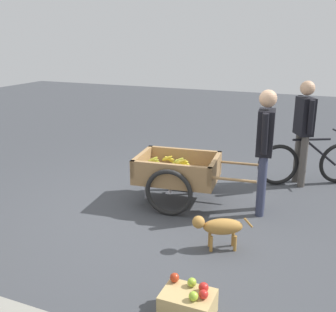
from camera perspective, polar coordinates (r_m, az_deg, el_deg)
The scene contains 7 objects.
ground_plane at distance 5.38m, azimuth -0.95°, elevation -8.07°, with size 24.00×24.00×0.00m, color #3D3F44.
fruit_cart at distance 5.52m, azimuth 1.40°, elevation -2.54°, with size 1.72×1.01×0.70m.
vendor_person at distance 5.19m, azimuth 13.77°, elevation 2.07°, with size 0.24×0.59×1.64m.
bicycle at distance 6.63m, azimuth 19.65°, elevation -0.90°, with size 1.50×0.83×0.85m.
cyclist_person at distance 6.41m, azimuth 18.96°, elevation 4.40°, with size 0.33×0.52×1.63m.
dog at distance 4.45m, azimuth 7.39°, elevation -10.05°, with size 0.62×0.36×0.40m.
apple_crate at distance 3.56m, azimuth 2.93°, elevation -20.38°, with size 0.44×0.32×0.31m.
Camera 1 is at (-1.97, 4.46, 2.29)m, focal length 42.36 mm.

